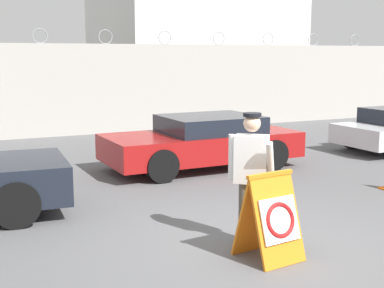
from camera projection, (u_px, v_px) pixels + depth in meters
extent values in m
plane|color=#5B5B5E|center=(260.00, 243.00, 7.40)|extent=(90.00, 90.00, 0.00)
cube|color=#ADA8A0|center=(75.00, 90.00, 17.14)|extent=(36.00, 0.30, 2.92)
torus|color=gray|center=(40.00, 36.00, 16.43)|extent=(0.47, 0.03, 0.47)
torus|color=gray|center=(105.00, 37.00, 17.29)|extent=(0.47, 0.03, 0.47)
torus|color=gray|center=(165.00, 38.00, 18.14)|extent=(0.47, 0.03, 0.47)
torus|color=gray|center=(219.00, 38.00, 19.00)|extent=(0.47, 0.03, 0.47)
torus|color=gray|center=(268.00, 39.00, 19.86)|extent=(0.47, 0.03, 0.47)
torus|color=gray|center=(313.00, 40.00, 20.72)|extent=(0.47, 0.03, 0.47)
torus|color=gray|center=(355.00, 40.00, 21.57)|extent=(0.47, 0.03, 0.47)
cube|color=silver|center=(190.00, 37.00, 24.51)|extent=(7.86, 7.50, 6.73)
cube|color=orange|center=(278.00, 221.00, 6.65)|extent=(0.71, 0.46, 1.09)
cube|color=orange|center=(260.00, 214.00, 6.92)|extent=(0.71, 0.46, 1.09)
cube|color=orange|center=(270.00, 174.00, 6.69)|extent=(0.71, 0.16, 0.05)
cube|color=white|center=(280.00, 220.00, 6.61)|extent=(0.58, 0.26, 0.54)
torus|color=red|center=(280.00, 220.00, 6.60)|extent=(0.47, 0.25, 0.44)
cylinder|color=#514C42|center=(244.00, 213.00, 7.35)|extent=(0.15, 0.15, 0.86)
cylinder|color=#514C42|center=(257.00, 214.00, 7.30)|extent=(0.15, 0.15, 0.86)
cube|color=silver|center=(251.00, 159.00, 7.20)|extent=(0.48, 0.46, 0.66)
sphere|color=#DBB293|center=(252.00, 123.00, 7.12)|extent=(0.23, 0.23, 0.23)
cylinder|color=silver|center=(232.00, 157.00, 7.28)|extent=(0.09, 0.09, 0.63)
cylinder|color=silver|center=(270.00, 163.00, 7.03)|extent=(0.30, 0.32, 0.61)
cylinder|color=black|center=(252.00, 115.00, 7.10)|extent=(0.24, 0.24, 0.05)
cylinder|color=black|center=(11.00, 179.00, 9.62)|extent=(0.73, 0.25, 0.72)
cylinder|color=black|center=(16.00, 205.00, 7.99)|extent=(0.73, 0.25, 0.72)
cylinder|color=black|center=(162.00, 166.00, 10.83)|extent=(0.70, 0.22, 0.70)
cylinder|color=black|center=(131.00, 152.00, 12.42)|extent=(0.70, 0.22, 0.70)
cylinder|color=black|center=(274.00, 155.00, 12.03)|extent=(0.70, 0.22, 0.70)
cylinder|color=black|center=(232.00, 143.00, 13.63)|extent=(0.70, 0.22, 0.70)
cube|color=maroon|center=(201.00, 145.00, 12.20)|extent=(4.46, 2.06, 0.57)
cube|color=black|center=(210.00, 124.00, 12.21)|extent=(2.17, 1.80, 0.38)
cylinder|color=black|center=(352.00, 137.00, 14.79)|extent=(0.67, 0.22, 0.66)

